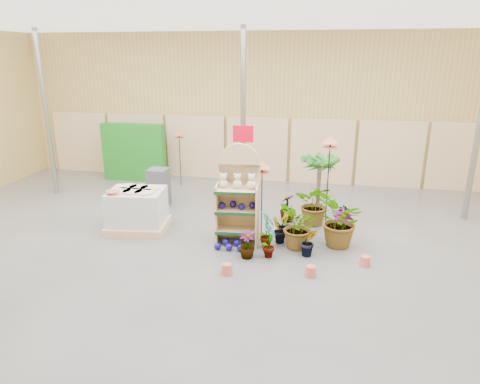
# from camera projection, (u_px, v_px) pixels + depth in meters

# --- Properties ---
(room) EXTENTS (15.20, 12.10, 4.70)m
(room) POSITION_uv_depth(u_px,v_px,m) (219.00, 141.00, 8.33)
(room) COLOR #515151
(room) RESTS_ON ground
(display_shelf) EXTENTS (0.92, 0.63, 2.09)m
(display_shelf) POSITION_uv_depth(u_px,v_px,m) (238.00, 197.00, 8.99)
(display_shelf) COLOR tan
(display_shelf) RESTS_ON ground
(teddy_bears) EXTENTS (0.77, 0.19, 0.32)m
(teddy_bears) POSITION_uv_depth(u_px,v_px,m) (238.00, 182.00, 8.78)
(teddy_bears) COLOR beige
(teddy_bears) RESTS_ON display_shelf
(gazing_balls_shelf) EXTENTS (0.77, 0.26, 0.15)m
(gazing_balls_shelf) POSITION_uv_depth(u_px,v_px,m) (237.00, 205.00, 8.92)
(gazing_balls_shelf) COLOR navy
(gazing_balls_shelf) RESTS_ON display_shelf
(gazing_balls_floor) EXTENTS (0.63, 0.39, 0.15)m
(gazing_balls_floor) POSITION_uv_depth(u_px,v_px,m) (230.00, 245.00, 8.81)
(gazing_balls_floor) COLOR navy
(gazing_balls_floor) RESTS_ON ground
(pallet_stack) EXTENTS (1.43, 1.23, 0.97)m
(pallet_stack) POSITION_uv_depth(u_px,v_px,m) (137.00, 210.00, 9.68)
(pallet_stack) COLOR tan
(pallet_stack) RESTS_ON ground
(charcoal_planters) EXTENTS (0.50, 0.50, 1.00)m
(charcoal_planters) POSITION_uv_depth(u_px,v_px,m) (159.00, 187.00, 11.22)
(charcoal_planters) COLOR #38383A
(charcoal_planters) RESTS_ON ground
(trellis_stock) EXTENTS (2.00, 0.30, 1.80)m
(trellis_stock) POSITION_uv_depth(u_px,v_px,m) (134.00, 152.00, 13.42)
(trellis_stock) COLOR #1B731B
(trellis_stock) RESTS_ON ground
(offer_sign) EXTENTS (0.50, 0.08, 2.20)m
(offer_sign) POSITION_uv_depth(u_px,v_px,m) (243.00, 151.00, 10.45)
(offer_sign) COLOR gray
(offer_sign) RESTS_ON ground
(bird_table_front) EXTENTS (0.34, 0.34, 1.69)m
(bird_table_front) POSITION_uv_depth(u_px,v_px,m) (262.00, 167.00, 9.00)
(bird_table_front) COLOR black
(bird_table_front) RESTS_ON ground
(bird_table_right) EXTENTS (0.34, 0.34, 2.18)m
(bird_table_right) POSITION_uv_depth(u_px,v_px,m) (330.00, 143.00, 9.08)
(bird_table_right) COLOR black
(bird_table_right) RESTS_ON ground
(bird_table_back) EXTENTS (0.34, 0.34, 1.71)m
(bird_table_back) POSITION_uv_depth(u_px,v_px,m) (179.00, 134.00, 12.65)
(bird_table_back) COLOR black
(bird_table_back) RESTS_ON ground
(palm) EXTENTS (0.70, 0.70, 1.63)m
(palm) POSITION_uv_depth(u_px,v_px,m) (320.00, 162.00, 10.20)
(palm) COLOR brown
(palm) RESTS_ON ground
(potted_plant_0) EXTENTS (0.34, 0.47, 0.84)m
(potted_plant_0) POSITION_uv_depth(u_px,v_px,m) (267.00, 229.00, 8.73)
(potted_plant_0) COLOR #20631A
(potted_plant_0) RESTS_ON ground
(potted_plant_1) EXTENTS (0.41, 0.42, 0.60)m
(potted_plant_1) POSITION_uv_depth(u_px,v_px,m) (279.00, 230.00, 9.00)
(potted_plant_1) COLOR #20631A
(potted_plant_1) RESTS_ON ground
(potted_plant_2) EXTENTS (0.76, 0.87, 0.95)m
(potted_plant_2) POSITION_uv_depth(u_px,v_px,m) (298.00, 227.00, 8.69)
(potted_plant_2) COLOR #20631A
(potted_plant_2) RESTS_ON ground
(potted_plant_3) EXTENTS (0.60, 0.60, 0.80)m
(potted_plant_3) POSITION_uv_depth(u_px,v_px,m) (341.00, 228.00, 8.83)
(potted_plant_3) COLOR #20631A
(potted_plant_3) RESTS_ON ground
(potted_plant_4) EXTENTS (0.42, 0.38, 0.66)m
(potted_plant_4) POSITION_uv_depth(u_px,v_px,m) (345.00, 218.00, 9.59)
(potted_plant_4) COLOR #20631A
(potted_plant_4) RESTS_ON ground
(potted_plant_5) EXTENTS (0.27, 0.32, 0.53)m
(potted_plant_5) POSITION_uv_depth(u_px,v_px,m) (283.00, 225.00, 9.36)
(potted_plant_5) COLOR #20631A
(potted_plant_5) RESTS_ON ground
(potted_plant_6) EXTENTS (1.07, 0.98, 1.01)m
(potted_plant_6) POSITION_uv_depth(u_px,v_px,m) (316.00, 204.00, 9.95)
(potted_plant_6) COLOR #20631A
(potted_plant_6) RESTS_ON ground
(potted_plant_7) EXTENTS (0.34, 0.34, 0.54)m
(potted_plant_7) POSITION_uv_depth(u_px,v_px,m) (247.00, 245.00, 8.36)
(potted_plant_7) COLOR #20631A
(potted_plant_7) RESTS_ON ground
(potted_plant_8) EXTENTS (0.28, 0.41, 0.75)m
(potted_plant_8) POSITION_uv_depth(u_px,v_px,m) (269.00, 240.00, 8.33)
(potted_plant_8) COLOR #20631A
(potted_plant_8) RESTS_ON ground
(potted_plant_9) EXTENTS (0.40, 0.35, 0.60)m
(potted_plant_9) POSITION_uv_depth(u_px,v_px,m) (309.00, 242.00, 8.42)
(potted_plant_9) COLOR #20631A
(potted_plant_9) RESTS_ON ground
(potted_plant_10) EXTENTS (0.98, 1.10, 1.13)m
(potted_plant_10) POSITION_uv_depth(u_px,v_px,m) (340.00, 221.00, 8.74)
(potted_plant_10) COLOR #20631A
(potted_plant_10) RESTS_ON ground
(potted_plant_11) EXTENTS (0.53, 0.53, 0.67)m
(potted_plant_11) POSITION_uv_depth(u_px,v_px,m) (288.00, 208.00, 10.20)
(potted_plant_11) COLOR #20631A
(potted_plant_11) RESTS_ON ground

